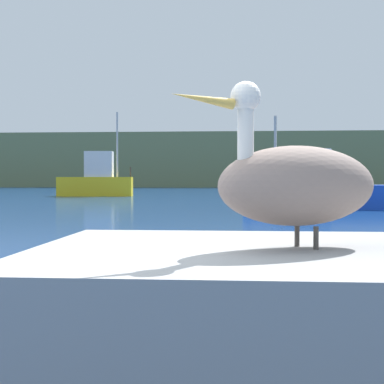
# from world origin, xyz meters

# --- Properties ---
(hillside_backdrop) EXTENTS (140.00, 14.34, 7.18)m
(hillside_backdrop) POSITION_xyz_m (0.00, 80.04, 3.59)
(hillside_backdrop) COLOR #6B7A51
(hillside_backdrop) RESTS_ON ground
(pier_dock) EXTENTS (3.08, 2.21, 0.90)m
(pier_dock) POSITION_xyz_m (1.43, 0.21, 0.45)
(pier_dock) COLOR #969696
(pier_dock) RESTS_ON ground
(pelican) EXTENTS (1.28, 0.98, 0.93)m
(pelican) POSITION_xyz_m (1.42, 0.20, 1.27)
(pelican) COLOR gray
(pelican) RESTS_ON pier_dock
(fishing_boat_blue) EXTENTS (6.48, 2.68, 3.93)m
(fishing_boat_blue) POSITION_xyz_m (4.26, 22.19, 0.82)
(fishing_boat_blue) COLOR blue
(fishing_boat_blue) RESTS_ON ground
(fishing_boat_yellow) EXTENTS (5.21, 1.82, 5.80)m
(fishing_boat_yellow) POSITION_xyz_m (-8.90, 37.29, 1.14)
(fishing_boat_yellow) COLOR yellow
(fishing_boat_yellow) RESTS_ON ground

